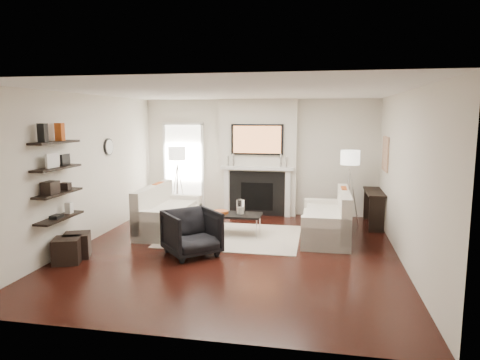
% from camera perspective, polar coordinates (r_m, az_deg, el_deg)
% --- Properties ---
extents(room_envelope, '(6.00, 6.00, 6.00)m').
position_cam_1_polar(room_envelope, '(7.20, -0.89, 0.89)').
color(room_envelope, black).
rests_on(room_envelope, ground).
extents(chimney_breast, '(1.80, 0.25, 2.70)m').
position_cam_1_polar(chimney_breast, '(10.01, 2.42, 3.01)').
color(chimney_breast, silver).
rests_on(chimney_breast, floor).
extents(fireplace_surround, '(1.30, 0.02, 1.04)m').
position_cam_1_polar(fireplace_surround, '(9.99, 2.28, -1.81)').
color(fireplace_surround, black).
rests_on(fireplace_surround, floor).
extents(firebox, '(0.75, 0.02, 0.65)m').
position_cam_1_polar(firebox, '(10.00, 2.27, -2.21)').
color(firebox, black).
rests_on(firebox, floor).
extents(mantel_pilaster_l, '(0.12, 0.08, 1.10)m').
position_cam_1_polar(mantel_pilaster_l, '(10.09, -1.80, -1.54)').
color(mantel_pilaster_l, white).
rests_on(mantel_pilaster_l, floor).
extents(mantel_pilaster_r, '(0.12, 0.08, 1.10)m').
position_cam_1_polar(mantel_pilaster_r, '(9.88, 6.39, -1.80)').
color(mantel_pilaster_r, white).
rests_on(mantel_pilaster_r, floor).
extents(mantel_shelf, '(1.70, 0.18, 0.07)m').
position_cam_1_polar(mantel_shelf, '(9.85, 2.25, 1.58)').
color(mantel_shelf, white).
rests_on(mantel_shelf, chimney_breast).
extents(tv_body, '(1.20, 0.06, 0.70)m').
position_cam_1_polar(tv_body, '(9.82, 2.30, 5.42)').
color(tv_body, black).
rests_on(tv_body, chimney_breast).
extents(tv_screen, '(1.10, 0.00, 0.62)m').
position_cam_1_polar(tv_screen, '(9.79, 2.27, 5.41)').
color(tv_screen, '#BF723F').
rests_on(tv_screen, tv_body).
extents(candlestick_l_tall, '(0.04, 0.04, 0.30)m').
position_cam_1_polar(candlestick_l_tall, '(9.94, -0.87, 2.71)').
color(candlestick_l_tall, silver).
rests_on(candlestick_l_tall, mantel_shelf).
extents(candlestick_l_short, '(0.04, 0.04, 0.24)m').
position_cam_1_polar(candlestick_l_short, '(9.97, -1.61, 2.55)').
color(candlestick_l_short, silver).
rests_on(candlestick_l_short, mantel_shelf).
extents(candlestick_r_tall, '(0.04, 0.04, 0.30)m').
position_cam_1_polar(candlestick_r_tall, '(9.78, 5.46, 2.58)').
color(candlestick_r_tall, silver).
rests_on(candlestick_r_tall, mantel_shelf).
extents(candlestick_r_short, '(0.04, 0.04, 0.24)m').
position_cam_1_polar(candlestick_r_short, '(9.77, 6.22, 2.39)').
color(candlestick_r_short, silver).
rests_on(candlestick_r_short, mantel_shelf).
extents(hallway_panel, '(0.90, 0.02, 2.10)m').
position_cam_1_polar(hallway_panel, '(10.57, -7.49, 1.59)').
color(hallway_panel, white).
rests_on(hallway_panel, floor).
extents(door_trim_l, '(0.06, 0.06, 2.16)m').
position_cam_1_polar(door_trim_l, '(10.71, -9.96, 1.63)').
color(door_trim_l, white).
rests_on(door_trim_l, floor).
extents(door_trim_r, '(0.06, 0.06, 2.16)m').
position_cam_1_polar(door_trim_r, '(10.41, -5.01, 1.53)').
color(door_trim_r, white).
rests_on(door_trim_r, floor).
extents(door_trim_top, '(1.02, 0.06, 0.06)m').
position_cam_1_polar(door_trim_top, '(10.48, -7.64, 7.45)').
color(door_trim_top, white).
rests_on(door_trim_top, wall_back).
extents(rug, '(2.60, 2.00, 0.01)m').
position_cam_1_polar(rug, '(8.34, -1.14, -7.49)').
color(rug, '#BAAB98').
rests_on(rug, floor).
extents(loveseat_left_base, '(0.85, 1.80, 0.42)m').
position_cam_1_polar(loveseat_left_base, '(8.75, -9.40, -5.47)').
color(loveseat_left_base, beige).
rests_on(loveseat_left_base, floor).
extents(loveseat_left_back, '(0.18, 1.80, 0.80)m').
position_cam_1_polar(loveseat_left_back, '(8.80, -11.50, -3.34)').
color(loveseat_left_back, beige).
rests_on(loveseat_left_back, floor).
extents(loveseat_left_arm_n, '(0.85, 0.18, 0.60)m').
position_cam_1_polar(loveseat_left_arm_n, '(7.99, -11.41, -6.19)').
color(loveseat_left_arm_n, beige).
rests_on(loveseat_left_arm_n, floor).
extents(loveseat_left_arm_s, '(0.85, 0.18, 0.60)m').
position_cam_1_polar(loveseat_left_arm_s, '(9.47, -7.73, -3.81)').
color(loveseat_left_arm_s, beige).
rests_on(loveseat_left_arm_s, floor).
extents(loveseat_left_cushion, '(0.63, 1.44, 0.10)m').
position_cam_1_polar(loveseat_left_cushion, '(8.67, -9.13, -3.83)').
color(loveseat_left_cushion, beige).
rests_on(loveseat_left_cushion, loveseat_left_base).
extents(pillow_left_orange, '(0.10, 0.42, 0.42)m').
position_cam_1_polar(pillow_left_orange, '(9.03, -10.83, -1.70)').
color(pillow_left_orange, '#BC4D17').
rests_on(pillow_left_orange, loveseat_left_cushion).
extents(pillow_left_charcoal, '(0.10, 0.40, 0.40)m').
position_cam_1_polar(pillow_left_charcoal, '(8.49, -12.30, -2.46)').
color(pillow_left_charcoal, black).
rests_on(pillow_left_charcoal, loveseat_left_cushion).
extents(loveseat_right_base, '(0.85, 1.80, 0.42)m').
position_cam_1_polar(loveseat_right_base, '(8.33, 11.30, -6.24)').
color(loveseat_right_base, beige).
rests_on(loveseat_right_base, floor).
extents(loveseat_right_back, '(0.18, 1.80, 0.80)m').
position_cam_1_polar(loveseat_right_back, '(8.26, 13.69, -4.17)').
color(loveseat_right_back, beige).
rests_on(loveseat_right_back, floor).
extents(loveseat_right_arm_n, '(0.85, 0.18, 0.60)m').
position_cam_1_polar(loveseat_right_arm_n, '(7.52, 11.37, -7.12)').
color(loveseat_right_arm_n, beige).
rests_on(loveseat_right_arm_n, floor).
extents(loveseat_right_arm_s, '(0.85, 0.18, 0.60)m').
position_cam_1_polar(loveseat_right_arm_s, '(9.09, 11.27, -4.41)').
color(loveseat_right_arm_s, beige).
rests_on(loveseat_right_arm_s, floor).
extents(loveseat_right_cushion, '(0.63, 1.44, 0.10)m').
position_cam_1_polar(loveseat_right_cushion, '(8.26, 11.00, -4.48)').
color(loveseat_right_cushion, beige).
rests_on(loveseat_right_cushion, loveseat_right_base).
extents(pillow_right_orange, '(0.10, 0.42, 0.42)m').
position_cam_1_polar(pillow_right_orange, '(8.52, 13.64, -2.40)').
color(pillow_right_orange, '#BC4D17').
rests_on(pillow_right_orange, loveseat_right_cushion).
extents(pillow_right_charcoal, '(0.10, 0.40, 0.40)m').
position_cam_1_polar(pillow_right_charcoal, '(7.93, 13.85, -3.27)').
color(pillow_right_charcoal, black).
rests_on(pillow_right_charcoal, loveseat_right_cushion).
extents(coffee_table, '(1.10, 0.55, 0.04)m').
position_cam_1_polar(coffee_table, '(8.36, -0.95, -4.66)').
color(coffee_table, black).
rests_on(coffee_table, floor).
extents(coffee_leg_nw, '(0.02, 0.02, 0.38)m').
position_cam_1_polar(coffee_leg_nw, '(8.32, -4.65, -6.25)').
color(coffee_leg_nw, silver).
rests_on(coffee_leg_nw, floor).
extents(coffee_leg_ne, '(0.02, 0.02, 0.38)m').
position_cam_1_polar(coffee_leg_ne, '(8.12, 2.22, -6.60)').
color(coffee_leg_ne, silver).
rests_on(coffee_leg_ne, floor).
extents(coffee_leg_sw, '(0.02, 0.02, 0.38)m').
position_cam_1_polar(coffee_leg_sw, '(8.73, -3.88, -5.54)').
color(coffee_leg_sw, silver).
rests_on(coffee_leg_sw, floor).
extents(coffee_leg_se, '(0.02, 0.02, 0.38)m').
position_cam_1_polar(coffee_leg_se, '(8.54, 2.66, -5.84)').
color(coffee_leg_se, silver).
rests_on(coffee_leg_se, floor).
extents(hurricane_glass, '(0.16, 0.16, 0.29)m').
position_cam_1_polar(hurricane_glass, '(8.30, 0.07, -3.63)').
color(hurricane_glass, white).
rests_on(hurricane_glass, coffee_table).
extents(hurricane_candle, '(0.09, 0.09, 0.14)m').
position_cam_1_polar(hurricane_candle, '(8.32, 0.07, -4.07)').
color(hurricane_candle, white).
rests_on(hurricane_candle, coffee_table).
extents(copper_bowl, '(0.32, 0.32, 0.05)m').
position_cam_1_polar(copper_bowl, '(8.41, -2.62, -4.29)').
color(copper_bowl, '#C85921').
rests_on(copper_bowl, coffee_table).
extents(armchair, '(1.11, 1.10, 0.83)m').
position_cam_1_polar(armchair, '(7.21, -6.45, -6.72)').
color(armchair, black).
rests_on(armchair, floor).
extents(lamp_left_post, '(0.02, 0.02, 1.20)m').
position_cam_1_polar(lamp_left_post, '(10.17, -8.31, -1.26)').
color(lamp_left_post, silver).
rests_on(lamp_left_post, floor).
extents(lamp_left_shade, '(0.40, 0.40, 0.30)m').
position_cam_1_polar(lamp_left_shade, '(10.06, -8.41, 3.52)').
color(lamp_left_shade, white).
rests_on(lamp_left_shade, lamp_left_post).
extents(lamp_left_leg_a, '(0.25, 0.02, 1.23)m').
position_cam_1_polar(lamp_left_leg_a, '(10.13, -7.72, -1.28)').
color(lamp_left_leg_a, silver).
rests_on(lamp_left_leg_a, floor).
extents(lamp_left_leg_b, '(0.14, 0.22, 1.23)m').
position_cam_1_polar(lamp_left_leg_b, '(10.27, -8.43, -1.16)').
color(lamp_left_leg_b, silver).
rests_on(lamp_left_leg_b, floor).
extents(lamp_left_leg_c, '(0.14, 0.22, 1.23)m').
position_cam_1_polar(lamp_left_leg_c, '(10.10, -8.78, -1.33)').
color(lamp_left_leg_c, silver).
rests_on(lamp_left_leg_c, floor).
extents(lamp_right_post, '(0.02, 0.02, 1.20)m').
position_cam_1_polar(lamp_right_post, '(9.37, 14.30, -2.26)').
color(lamp_right_post, silver).
rests_on(lamp_right_post, floor).
extents(lamp_right_shade, '(0.40, 0.40, 0.30)m').
position_cam_1_polar(lamp_right_shade, '(9.25, 14.49, 2.92)').
color(lamp_right_shade, white).
rests_on(lamp_right_shade, lamp_right_post).
extents(lamp_right_leg_a, '(0.25, 0.02, 1.23)m').
position_cam_1_polar(lamp_right_leg_a, '(9.38, 14.97, -2.27)').
color(lamp_right_leg_a, silver).
rests_on(lamp_right_leg_a, floor).
extents(lamp_right_leg_b, '(0.14, 0.22, 1.23)m').
position_cam_1_polar(lamp_right_leg_b, '(9.46, 13.93, -2.14)').
color(lamp_right_leg_b, silver).
rests_on(lamp_right_leg_b, floor).
extents(lamp_right_leg_c, '(0.14, 0.22, 1.23)m').
position_cam_1_polar(lamp_right_leg_c, '(9.27, 13.99, -2.35)').
color(lamp_right_leg_c, silver).
rests_on(lamp_right_leg_c, floor).
extents(console_top, '(0.35, 1.20, 0.04)m').
position_cam_1_polar(console_top, '(9.42, 17.47, -1.52)').
color(console_top, black).
rests_on(console_top, floor).
extents(console_leg_n, '(0.30, 0.04, 0.71)m').
position_cam_1_polar(console_leg_n, '(8.96, 17.77, -4.48)').
color(console_leg_n, black).
rests_on(console_leg_n, floor).
extents(console_leg_s, '(0.30, 0.04, 0.71)m').
position_cam_1_polar(console_leg_s, '(10.03, 17.02, -3.10)').
color(console_leg_s, black).
rests_on(console_leg_s, floor).
extents(wall_art, '(0.03, 0.70, 0.70)m').
position_cam_1_polar(wall_art, '(9.16, 18.83, 3.32)').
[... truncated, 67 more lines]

